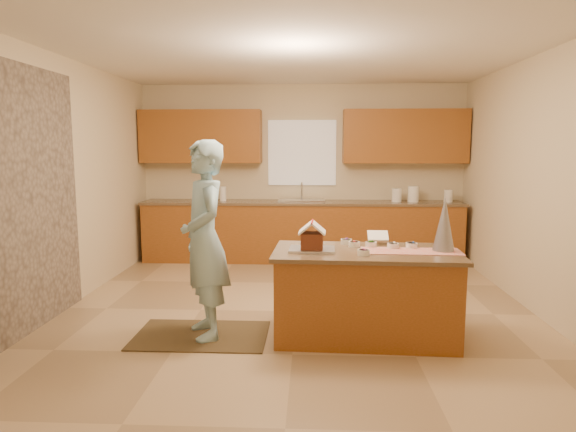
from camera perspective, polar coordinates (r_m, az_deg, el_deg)
The scene contains 28 objects.
floor at distance 5.49m, azimuth 0.96°, elevation -10.69°, with size 5.50×5.50×0.00m, color tan.
ceiling at distance 5.30m, azimuth 1.03°, elevation 18.23°, with size 5.50×5.50×0.00m, color silver.
wall_back at distance 7.97m, azimuth 1.59°, elevation 4.96°, with size 5.50×5.50×0.00m, color beige.
wall_front at distance 2.49m, azimuth -0.92°, elevation -1.17°, with size 5.50×5.50×0.00m, color beige.
wall_left at distance 5.86m, azimuth -24.31°, elevation 3.28°, with size 5.50×5.50×0.00m, color beige.
wall_right at distance 5.72m, azimuth 26.93°, elevation 3.04°, with size 5.50×5.50×0.00m, color beige.
stone_accent at distance 5.16m, azimuth -28.06°, elevation 1.43°, with size 2.50×2.50×0.00m, color gray.
window_curtain at distance 7.93m, azimuth 1.60°, elevation 7.12°, with size 1.05×0.03×1.00m, color white.
back_counter_base at distance 7.76m, azimuth 1.52°, elevation -1.87°, with size 4.80×0.60×0.88m, color brown.
back_counter_top at distance 7.70m, azimuth 1.54°, elevation 1.51°, with size 4.85×0.63×0.04m, color brown.
upper_cabinet_left at distance 7.96m, azimuth -9.78°, elevation 8.81°, with size 1.85×0.35×0.80m, color #9D5A21.
upper_cabinet_right at distance 7.90m, azimuth 13.03°, elevation 8.74°, with size 1.85×0.35×0.80m, color #9D5A21.
sink at distance 7.70m, azimuth 1.54°, elevation 1.44°, with size 0.70×0.45×0.12m, color silver.
faucet at distance 7.87m, azimuth 1.57°, elevation 2.81°, with size 0.03×0.03×0.28m, color silver.
island_base at distance 4.72m, azimuth 8.69°, elevation -8.93°, with size 1.59×0.80×0.78m, color brown.
island_top at distance 4.62m, azimuth 8.79°, elevation -4.09°, with size 1.66×0.87×0.04m, color brown.
table_runner at distance 4.66m, azimuth 13.69°, elevation -3.87°, with size 0.88×0.32×0.01m, color red.
baking_tray at distance 4.57m, azimuth 2.72°, elevation -3.79°, with size 0.41×0.30×0.02m, color silver.
cookbook at distance 4.94m, azimuth 10.10°, elevation -2.20°, with size 0.19×0.02×0.16m, color white.
tinsel_tree at distance 4.72m, azimuth 17.20°, elevation -0.90°, with size 0.19×0.19×0.49m, color silver.
rug at distance 4.89m, azimuth -9.73°, elevation -13.10°, with size 1.22×0.79×0.01m, color black.
boy at distance 4.63m, azimuth -9.38°, elevation -2.64°, with size 0.65×0.43×1.79m, color #97C4D7.
canister_a at distance 7.79m, azimuth 12.15°, elevation 2.31°, with size 0.15×0.15×0.20m, color white.
canister_b at distance 7.84m, azimuth 13.94°, elevation 2.42°, with size 0.17×0.17×0.24m, color white.
canister_c at distance 7.96m, azimuth 17.63°, elevation 2.16°, with size 0.13×0.13×0.18m, color white.
paper_towel at distance 7.81m, azimuth -7.35°, elevation 2.50°, with size 0.10×0.10×0.22m, color white.
gingerbread_house at distance 4.55m, azimuth 2.73°, elevation -2.50°, with size 0.25×0.26×0.25m.
candy_bowls at distance 4.74m, azimuth 9.58°, elevation -3.30°, with size 0.70×0.61×0.05m.
Camera 1 is at (0.16, -5.20, 1.74)m, focal length 31.54 mm.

